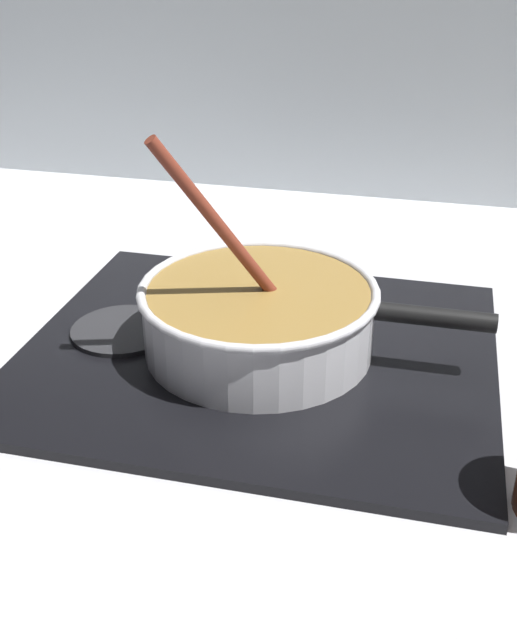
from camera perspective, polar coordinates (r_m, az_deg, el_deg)
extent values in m
cube|color=#B7B7BC|center=(0.81, -1.69, -9.95)|extent=(2.40, 1.60, 0.04)
cube|color=silver|center=(1.42, 6.94, 19.96)|extent=(2.40, 0.02, 0.55)
cube|color=black|center=(0.92, 0.00, -2.50)|extent=(0.56, 0.48, 0.01)
torus|color=#592D0C|center=(0.92, 0.00, -1.96)|extent=(0.17, 0.17, 0.01)
cylinder|color=#262628|center=(0.97, -10.18, -0.75)|extent=(0.13, 0.13, 0.01)
cylinder|color=silver|center=(0.90, 0.00, 0.00)|extent=(0.27, 0.27, 0.08)
cylinder|color=olive|center=(0.90, 0.00, 0.22)|extent=(0.26, 0.26, 0.07)
torus|color=silver|center=(0.88, 0.00, 2.27)|extent=(0.28, 0.28, 0.01)
cylinder|color=black|center=(0.87, 13.11, 0.22)|extent=(0.13, 0.02, 0.02)
cylinder|color=beige|center=(0.89, 0.22, 1.68)|extent=(0.04, 0.04, 0.01)
cylinder|color=#EDD88C|center=(0.89, 4.10, 1.68)|extent=(0.04, 0.04, 0.01)
cylinder|color=#EDD88C|center=(0.86, 3.36, 0.61)|extent=(0.04, 0.04, 0.01)
cylinder|color=beige|center=(0.89, -6.43, 1.63)|extent=(0.03, 0.03, 0.01)
cylinder|color=#E5CC7A|center=(0.80, 2.58, -1.59)|extent=(0.03, 0.03, 0.01)
cylinder|color=beige|center=(0.94, -1.05, 3.22)|extent=(0.04, 0.04, 0.01)
cylinder|color=beige|center=(0.96, 1.27, 3.84)|extent=(0.03, 0.03, 0.01)
cylinder|color=#EDD88C|center=(0.82, -4.79, -0.87)|extent=(0.03, 0.03, 0.01)
cylinder|color=maroon|center=(0.83, -2.93, 7.02)|extent=(0.13, 0.10, 0.21)
cube|color=brown|center=(0.89, 1.50, 1.53)|extent=(0.05, 0.05, 0.01)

